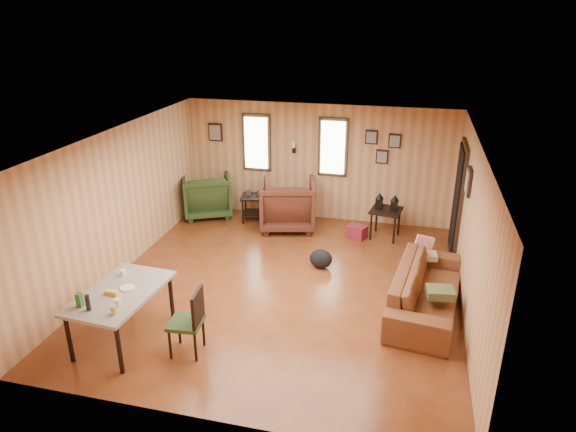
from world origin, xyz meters
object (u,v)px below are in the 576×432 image
(sofa, at_px, (428,283))
(end_table, at_px, (255,204))
(recliner_green, at_px, (207,193))
(side_table, at_px, (386,208))
(dining_table, at_px, (120,296))
(recliner_brown, at_px, (287,202))

(sofa, distance_m, end_table, 4.37)
(sofa, xyz_separation_m, recliner_green, (-4.54, 2.73, 0.06))
(recliner_green, xyz_separation_m, side_table, (3.78, -0.27, 0.10))
(recliner_green, bearing_deg, side_table, 150.04)
(sofa, relative_size, end_table, 3.32)
(end_table, height_order, dining_table, dining_table)
(recliner_green, relative_size, side_table, 1.13)
(recliner_brown, relative_size, recliner_green, 1.09)
(side_table, bearing_deg, end_table, 175.68)
(recliner_brown, bearing_deg, side_table, 165.81)
(end_table, xyz_separation_m, side_table, (2.69, -0.20, 0.23))
(dining_table, bearing_deg, recliner_brown, 77.80)
(side_table, bearing_deg, dining_table, -127.06)
(recliner_brown, bearing_deg, dining_table, 60.22)
(recliner_brown, relative_size, dining_table, 0.74)
(sofa, bearing_deg, dining_table, 121.07)
(sofa, bearing_deg, recliner_green, 66.33)
(sofa, relative_size, side_table, 2.52)
(recliner_brown, height_order, side_table, recliner_brown)
(recliner_brown, bearing_deg, recliner_green, -21.51)
(recliner_brown, relative_size, end_table, 1.61)
(side_table, relative_size, dining_table, 0.60)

